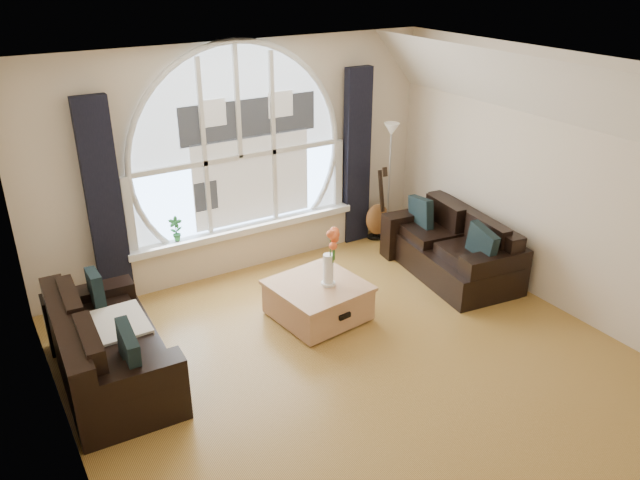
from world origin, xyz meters
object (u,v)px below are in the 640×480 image
at_px(sofa_right, 451,244).
at_px(potted_plant, 176,229).
at_px(coffee_chest, 318,299).
at_px(guitar, 378,203).
at_px(sofa_left, 109,343).
at_px(vase_flowers, 328,251).
at_px(floor_lamp, 389,183).

bearing_deg(sofa_right, potted_plant, 160.25).
distance_m(coffee_chest, guitar, 2.15).
bearing_deg(sofa_left, vase_flowers, -0.37).
relative_size(sofa_right, coffee_chest, 1.84).
relative_size(sofa_left, potted_plant, 5.82).
height_order(coffee_chest, vase_flowers, vase_flowers).
bearing_deg(coffee_chest, sofa_right, -6.41).
height_order(coffee_chest, guitar, guitar).
relative_size(sofa_left, coffee_chest, 1.91).
height_order(coffee_chest, floor_lamp, floor_lamp).
bearing_deg(sofa_left, guitar, 20.12).
relative_size(sofa_left, guitar, 1.62).
height_order(floor_lamp, potted_plant, floor_lamp).
relative_size(coffee_chest, potted_plant, 3.04).
bearing_deg(vase_flowers, floor_lamp, 36.85).
height_order(sofa_right, guitar, guitar).
distance_m(vase_flowers, potted_plant, 1.89).
height_order(coffee_chest, potted_plant, potted_plant).
distance_m(sofa_left, potted_plant, 1.87).
bearing_deg(floor_lamp, sofa_right, -88.69).
bearing_deg(potted_plant, coffee_chest, -55.88).
height_order(sofa_left, vase_flowers, vase_flowers).
height_order(sofa_right, vase_flowers, vase_flowers).
distance_m(sofa_right, vase_flowers, 1.82).
distance_m(coffee_chest, vase_flowers, 0.58).
relative_size(sofa_left, sofa_right, 1.04).
xyz_separation_m(sofa_left, vase_flowers, (2.24, -0.10, 0.39)).
xyz_separation_m(sofa_left, guitar, (3.85, 1.24, 0.13)).
relative_size(vase_flowers, potted_plant, 2.37).
distance_m(coffee_chest, potted_plant, 1.85).
bearing_deg(vase_flowers, potted_plant, 125.08).
xyz_separation_m(floor_lamp, potted_plant, (-2.84, 0.23, -0.10)).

